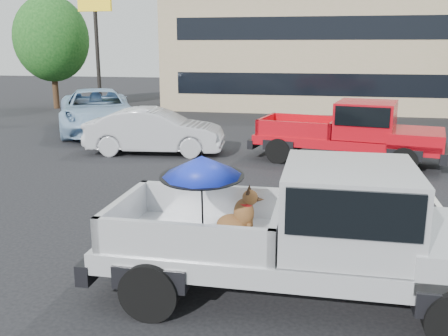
# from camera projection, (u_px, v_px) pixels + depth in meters

# --- Properties ---
(ground) EXTENTS (90.00, 90.00, 0.00)m
(ground) POSITION_uv_depth(u_px,v_px,m) (292.00, 241.00, 8.81)
(ground) COLOR black
(ground) RESTS_ON ground
(stripe_left) EXTENTS (0.12, 5.00, 0.01)m
(stripe_left) POSITION_uv_depth(u_px,v_px,m) (164.00, 198.00, 11.28)
(stripe_left) COLOR silver
(stripe_left) RESTS_ON ground
(stripe_right) EXTENTS (0.12, 5.00, 0.01)m
(stripe_right) POSITION_uv_depth(u_px,v_px,m) (446.00, 215.00, 10.16)
(stripe_right) COLOR silver
(stripe_right) RESTS_ON ground
(motel_building) EXTENTS (20.40, 8.40, 6.30)m
(motel_building) POSITION_uv_depth(u_px,v_px,m) (353.00, 49.00, 27.68)
(motel_building) COLOR tan
(motel_building) RESTS_ON ground
(motel_sign) EXTENTS (1.60, 0.22, 6.00)m
(motel_sign) POSITION_uv_depth(u_px,v_px,m) (95.00, 17.00, 22.92)
(motel_sign) COLOR black
(motel_sign) RESTS_ON ground
(tree_left) EXTENTS (3.96, 3.96, 6.02)m
(tree_left) POSITION_uv_depth(u_px,v_px,m) (51.00, 39.00, 26.74)
(tree_left) COLOR #332114
(tree_left) RESTS_ON ground
(tree_back) EXTENTS (4.68, 4.68, 7.11)m
(tree_back) POSITION_uv_depth(u_px,v_px,m) (421.00, 28.00, 29.52)
(tree_back) COLOR #332114
(tree_back) RESTS_ON ground
(silver_pickup) EXTENTS (5.69, 2.13, 2.06)m
(silver_pickup) POSITION_uv_depth(u_px,v_px,m) (329.00, 227.00, 6.54)
(silver_pickup) COLOR black
(silver_pickup) RESTS_ON ground
(red_pickup) EXTENTS (5.77, 2.95, 1.82)m
(red_pickup) POSITION_uv_depth(u_px,v_px,m) (359.00, 130.00, 14.47)
(red_pickup) COLOR black
(red_pickup) RESTS_ON ground
(silver_sedan) EXTENTS (4.49, 1.96, 1.43)m
(silver_sedan) POSITION_uv_depth(u_px,v_px,m) (155.00, 131.00, 15.90)
(silver_sedan) COLOR silver
(silver_sedan) RESTS_ON ground
(blue_suv) EXTENTS (5.30, 6.69, 1.69)m
(blue_suv) POSITION_uv_depth(u_px,v_px,m) (97.00, 111.00, 19.88)
(blue_suv) COLOR #8FB4D6
(blue_suv) RESTS_ON ground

